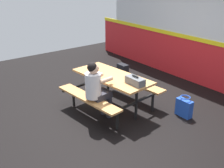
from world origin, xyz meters
name	(u,v)px	position (x,y,z in m)	size (l,w,h in m)	color
ground_plane	(119,112)	(0.00, 0.00, -0.01)	(10.00, 10.00, 0.02)	black
accent_backdrop	(203,36)	(0.00, 2.62, 1.25)	(8.00, 0.14, 2.60)	red
picnic_table_main	(112,83)	(-0.24, 0.00, 0.57)	(1.81, 1.70, 0.74)	tan
student_nearer	(96,87)	(-0.02, -0.54, 0.71)	(0.39, 0.54, 1.21)	#2D2D38
toolbox_grey	(135,81)	(0.40, 0.06, 0.81)	(0.40, 0.18, 0.18)	#595B60
backpack_dark	(123,72)	(-1.34, 1.21, 0.22)	(0.30, 0.22, 0.44)	black
tote_bag_bright	(184,107)	(0.93, 0.93, 0.19)	(0.34, 0.21, 0.43)	#1E47B2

